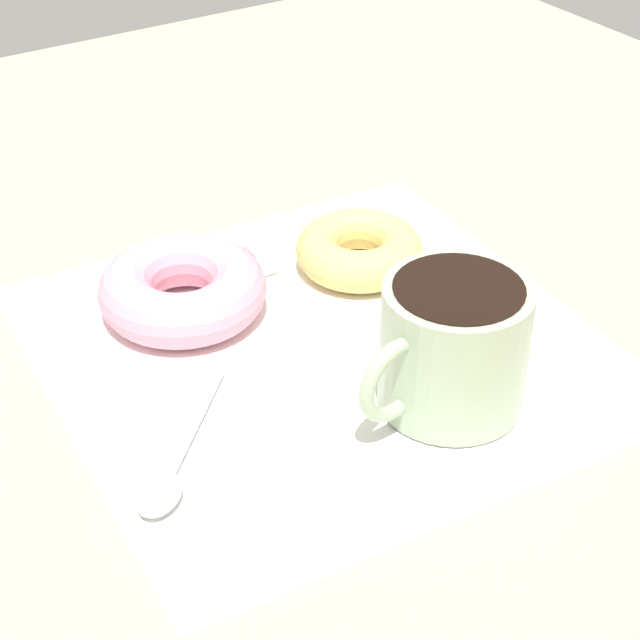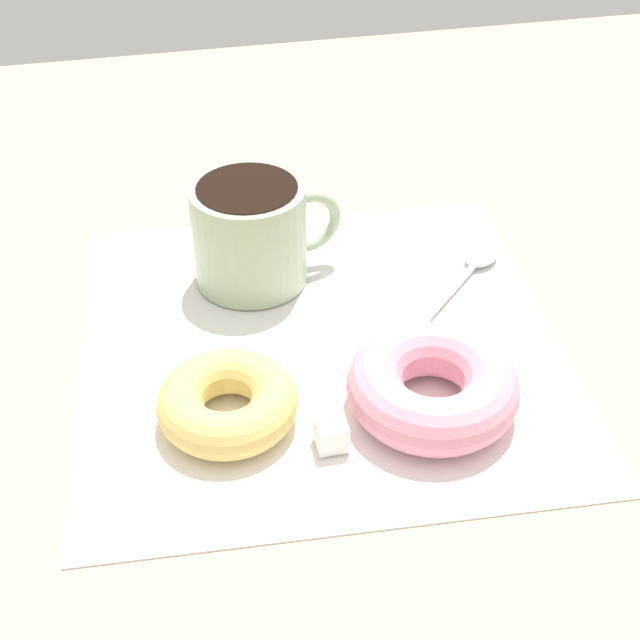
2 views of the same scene
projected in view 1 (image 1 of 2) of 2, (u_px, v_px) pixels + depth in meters
The scene contains 7 objects.
ground_plane at pixel (310, 341), 72.54cm from camera, with size 120.00×120.00×2.00cm, color tan.
napkin at pixel (320, 347), 70.06cm from camera, with size 34.40×34.40×0.30cm, color white.
coffee_cup at pixel (452, 345), 62.79cm from camera, with size 8.84×11.98×8.18cm.
donut_near_cup at pixel (182, 289), 72.05cm from camera, with size 11.38×11.38×3.76cm, color pink.
donut_far at pixel (359, 250), 76.98cm from camera, with size 9.19×9.19×3.07cm, color #E5C66B.
spoon at pixel (170, 472), 59.40cm from camera, with size 10.44×10.47×0.90cm.
sugar_cube at pixel (261, 258), 77.12cm from camera, with size 1.95×1.95×1.95cm, color white.
Camera 1 is at (-49.88, 31.25, 41.43)cm, focal length 60.00 mm.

